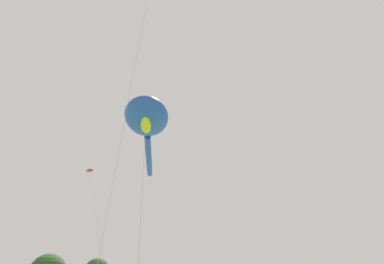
{
  "coord_description": "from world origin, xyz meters",
  "views": [
    {
      "loc": [
        -8.54,
        -0.24,
        1.54
      ],
      "look_at": [
        0.8,
        9.08,
        8.68
      ],
      "focal_mm": 30.98,
      "sensor_mm": 36.0,
      "label": 1
    }
  ],
  "objects": [
    {
      "name": "big_show_kite",
      "position": [
        3.87,
        16.82,
        13.67
      ],
      "size": [
        10.08,
        12.85,
        14.42
      ],
      "rotation": [
        0.0,
        0.0,
        -2.27
      ],
      "color": "blue",
      "rests_on": "ground"
    },
    {
      "name": "small_kite_triangle_green",
      "position": [
        8.04,
        32.63,
        15.35
      ],
      "size": [
        3.51,
        3.62,
        15.69
      ],
      "rotation": [
        0.0,
        0.0,
        1.53
      ],
      "color": "red",
      "rests_on": "ground"
    }
  ]
}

